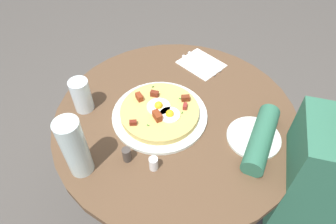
{
  "coord_description": "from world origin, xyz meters",
  "views": [
    {
      "loc": [
        0.16,
        -0.69,
        1.54
      ],
      "look_at": [
        -0.03,
        -0.01,
        0.76
      ],
      "focal_mm": 31.77,
      "sensor_mm": 36.0,
      "label": 1
    }
  ],
  "objects": [
    {
      "name": "fork",
      "position": [
        0.04,
        0.32,
        0.75
      ],
      "size": [
        0.16,
        0.1,
        0.0
      ],
      "primitive_type": "cube",
      "rotation": [
        0.0,
        0.0,
        2.62
      ],
      "color": "silver",
      "rests_on": "napkin"
    },
    {
      "name": "knife",
      "position": [
        0.02,
        0.29,
        0.75
      ],
      "size": [
        0.16,
        0.1,
        0.0
      ],
      "primitive_type": "cube",
      "rotation": [
        0.0,
        0.0,
        2.62
      ],
      "color": "silver",
      "rests_on": "napkin"
    },
    {
      "name": "pepper_shaker",
      "position": [
        -0.1,
        -0.22,
        0.77
      ],
      "size": [
        0.03,
        0.03,
        0.05
      ],
      "primitive_type": "cylinder",
      "color": "#3F3833",
      "rests_on": "dining_table"
    },
    {
      "name": "ground_plane",
      "position": [
        0.0,
        0.0,
        0.0
      ],
      "size": [
        6.0,
        6.0,
        0.0
      ],
      "primitive_type": "plane",
      "color": "#4C4742"
    },
    {
      "name": "bread_plate",
      "position": [
        0.27,
        -0.03,
        0.75
      ],
      "size": [
        0.18,
        0.18,
        0.01
      ],
      "primitive_type": "cylinder",
      "color": "silver",
      "rests_on": "dining_table"
    },
    {
      "name": "pizza_plate",
      "position": [
        -0.06,
        -0.02,
        0.75
      ],
      "size": [
        0.34,
        0.34,
        0.01
      ],
      "primitive_type": "cylinder",
      "color": "silver",
      "rests_on": "dining_table"
    },
    {
      "name": "dining_table",
      "position": [
        0.0,
        0.0,
        0.57
      ],
      "size": [
        0.87,
        0.87,
        0.74
      ],
      "color": "brown",
      "rests_on": "ground_plane"
    },
    {
      "name": "person_seated",
      "position": [
        0.57,
        -0.09,
        0.51
      ],
      "size": [
        0.52,
        0.32,
        1.14
      ],
      "color": "#2D2D33",
      "rests_on": "ground_plane"
    },
    {
      "name": "napkin",
      "position": [
        0.03,
        0.31,
        0.75
      ],
      "size": [
        0.22,
        0.21,
        0.0
      ],
      "primitive_type": "cube",
      "rotation": [
        0.0,
        0.0,
        2.62
      ],
      "color": "white",
      "rests_on": "dining_table"
    },
    {
      "name": "water_glass",
      "position": [
        -0.33,
        -0.05,
        0.81
      ],
      "size": [
        0.07,
        0.07,
        0.13
      ],
      "primitive_type": "cylinder",
      "color": "silver",
      "rests_on": "dining_table"
    },
    {
      "name": "breakfast_pizza",
      "position": [
        -0.06,
        -0.02,
        0.77
      ],
      "size": [
        0.28,
        0.28,
        0.05
      ],
      "color": "tan",
      "rests_on": "pizza_plate"
    },
    {
      "name": "salt_shaker",
      "position": [
        -0.01,
        -0.23,
        0.77
      ],
      "size": [
        0.03,
        0.03,
        0.05
      ],
      "primitive_type": "cylinder",
      "color": "white",
      "rests_on": "dining_table"
    },
    {
      "name": "water_bottle",
      "position": [
        -0.22,
        -0.29,
        0.85
      ],
      "size": [
        0.07,
        0.07,
        0.21
      ],
      "primitive_type": "cylinder",
      "color": "silver",
      "rests_on": "dining_table"
    }
  ]
}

